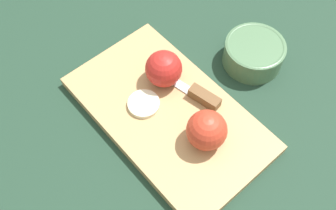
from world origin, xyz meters
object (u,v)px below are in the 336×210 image
knife (199,94)px  bowl (255,53)px  apple_half_left (207,130)px  apple_half_right (164,69)px

knife → bowl: bearing=-102.8°
apple_half_left → bowl: size_ratio=0.58×
apple_half_left → apple_half_right: size_ratio=1.01×
apple_half_left → apple_half_right: bearing=179.9°
apple_half_right → bowl: bearing=142.8°
apple_half_left → knife: (0.07, -0.04, -0.02)m
apple_half_left → bowl: 0.21m
apple_half_right → bowl: apple_half_right is taller
apple_half_left → knife: 0.09m
apple_half_left → apple_half_right: (0.14, -0.02, -0.00)m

